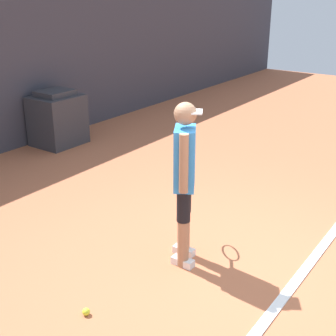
{
  "coord_description": "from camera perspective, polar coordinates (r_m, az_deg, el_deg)",
  "views": [
    {
      "loc": [
        -3.74,
        -1.78,
        2.7
      ],
      "look_at": [
        -0.15,
        0.76,
        1.0
      ],
      "focal_mm": 50.0,
      "sensor_mm": 36.0,
      "label": 1
    }
  ],
  "objects": [
    {
      "name": "tennis_player",
      "position": [
        4.64,
        2.03,
        -1.03
      ],
      "size": [
        0.81,
        0.54,
        1.7
      ],
      "rotation": [
        0.0,
        0.0,
        0.53
      ],
      "color": "#A37556",
      "rests_on": "ground_plane"
    },
    {
      "name": "court_baseline",
      "position": [
        4.77,
        14.67,
        -14.06
      ],
      "size": [
        21.6,
        0.1,
        0.01
      ],
      "color": "white",
      "rests_on": "ground_plane"
    },
    {
      "name": "covered_chair",
      "position": [
        8.76,
        -13.31,
        5.85
      ],
      "size": [
        0.85,
        0.74,
        1.0
      ],
      "color": "#333338",
      "rests_on": "ground_plane"
    },
    {
      "name": "tennis_ball",
      "position": [
        4.37,
        -9.95,
        -16.88
      ],
      "size": [
        0.07,
        0.07,
        0.07
      ],
      "color": "#D1E533",
      "rests_on": "ground_plane"
    },
    {
      "name": "ground_plane",
      "position": [
        4.95,
        8.43,
        -12.2
      ],
      "size": [
        24.0,
        24.0,
        0.0
      ],
      "primitive_type": "plane",
      "color": "#B76642"
    }
  ]
}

